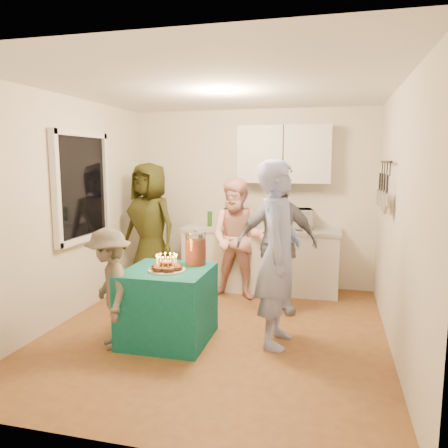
% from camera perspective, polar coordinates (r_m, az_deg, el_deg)
% --- Properties ---
extents(floor, '(4.00, 4.00, 0.00)m').
position_cam_1_polar(floor, '(4.93, -1.02, -13.94)').
color(floor, brown).
rests_on(floor, ground).
extents(ceiling, '(4.00, 4.00, 0.00)m').
position_cam_1_polar(ceiling, '(4.62, -1.11, 17.46)').
color(ceiling, white).
rests_on(ceiling, floor).
extents(back_wall, '(3.60, 3.60, 0.00)m').
position_cam_1_polar(back_wall, '(6.54, 3.54, 3.33)').
color(back_wall, silver).
rests_on(back_wall, floor).
extents(left_wall, '(4.00, 4.00, 0.00)m').
position_cam_1_polar(left_wall, '(5.35, -20.01, 1.74)').
color(left_wall, silver).
rests_on(left_wall, floor).
extents(right_wall, '(4.00, 4.00, 0.00)m').
position_cam_1_polar(right_wall, '(4.48, 21.76, 0.46)').
color(right_wall, silver).
rests_on(right_wall, floor).
extents(window_night, '(0.04, 1.00, 1.20)m').
position_cam_1_polar(window_night, '(5.57, -18.15, 4.65)').
color(window_night, black).
rests_on(window_night, left_wall).
extents(counter, '(2.20, 0.58, 0.86)m').
position_cam_1_polar(counter, '(6.35, 4.75, -4.79)').
color(counter, white).
rests_on(counter, floor).
extents(countertop, '(2.24, 0.62, 0.05)m').
position_cam_1_polar(countertop, '(6.26, 4.80, -0.73)').
color(countertop, beige).
rests_on(countertop, counter).
extents(upper_cabinet, '(1.30, 0.30, 0.80)m').
position_cam_1_polar(upper_cabinet, '(6.29, 7.87, 9.01)').
color(upper_cabinet, white).
rests_on(upper_cabinet, back_wall).
extents(pot_rack, '(0.12, 1.00, 0.60)m').
position_cam_1_polar(pot_rack, '(5.13, 20.04, 4.84)').
color(pot_rack, black).
rests_on(pot_rack, right_wall).
extents(microwave, '(0.57, 0.44, 0.29)m').
position_cam_1_polar(microwave, '(6.18, 9.02, 0.65)').
color(microwave, white).
rests_on(microwave, countertop).
extents(party_table, '(0.86, 0.86, 0.76)m').
position_cam_1_polar(party_table, '(4.64, -7.32, -10.42)').
color(party_table, '#0E5D55').
rests_on(party_table, floor).
extents(donut_cake, '(0.38, 0.38, 0.18)m').
position_cam_1_polar(donut_cake, '(4.45, -7.50, -4.95)').
color(donut_cake, '#381C0C').
rests_on(donut_cake, party_table).
extents(punch_jar, '(0.22, 0.22, 0.34)m').
position_cam_1_polar(punch_jar, '(4.67, -3.73, -3.27)').
color(punch_jar, red).
rests_on(punch_jar, party_table).
extents(man_birthday, '(0.48, 0.71, 1.88)m').
position_cam_1_polar(man_birthday, '(4.41, 7.13, -3.90)').
color(man_birthday, '#97A2DB').
rests_on(man_birthday, floor).
extents(woman_back_left, '(1.04, 0.84, 1.83)m').
position_cam_1_polar(woman_back_left, '(6.37, -9.65, -0.37)').
color(woman_back_left, '#505117').
rests_on(woman_back_left, floor).
extents(woman_back_center, '(0.83, 0.67, 1.63)m').
position_cam_1_polar(woman_back_center, '(5.86, 1.84, -2.00)').
color(woman_back_center, '#FF9085').
rests_on(woman_back_center, floor).
extents(woman_back_right, '(1.09, 0.76, 1.72)m').
position_cam_1_polar(woman_back_right, '(5.36, 6.95, -2.59)').
color(woman_back_right, '#101837').
rests_on(woman_back_right, floor).
extents(child_near_left, '(0.84, 0.89, 1.21)m').
position_cam_1_polar(child_near_left, '(4.54, -14.74, -8.10)').
color(child_near_left, '#514B41').
rests_on(child_near_left, floor).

